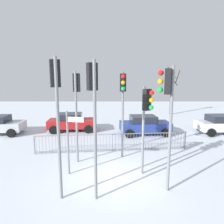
{
  "coord_description": "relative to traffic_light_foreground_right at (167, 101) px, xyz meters",
  "views": [
    {
      "loc": [
        -0.05,
        -7.84,
        4.19
      ],
      "look_at": [
        -0.04,
        3.2,
        2.36
      ],
      "focal_mm": 31.45,
      "sensor_mm": 36.0,
      "label": 1
    }
  ],
  "objects": [
    {
      "name": "traffic_light_rear_right",
      "position": [
        -3.74,
        2.76,
        -0.06
      ],
      "size": [
        0.35,
        0.57,
        4.59
      ],
      "rotation": [
        0.0,
        0.0,
        6.15
      ],
      "color": "slate",
      "rests_on": "ground"
    },
    {
      "name": "traffic_light_mid_right",
      "position": [
        -0.53,
        1.21,
        -0.56
      ],
      "size": [
        0.45,
        0.48,
        3.91
      ],
      "rotation": [
        0.0,
        0.0,
        3.8
      ],
      "color": "slate",
      "rests_on": "ground"
    },
    {
      "name": "traffic_light_foreground_left",
      "position": [
        -1.43,
        3.11,
        -0.06
      ],
      "size": [
        0.33,
        0.57,
        4.59
      ],
      "rotation": [
        0.0,
        0.0,
        3.11
      ],
      "color": "slate",
      "rests_on": "ground"
    },
    {
      "name": "car_blue_far",
      "position": [
        0.51,
        7.74,
        -2.66
      ],
      "size": [
        3.93,
        2.2,
        1.47
      ],
      "rotation": [
        0.0,
        0.0,
        0.09
      ],
      "color": "navy",
      "rests_on": "ground"
    },
    {
      "name": "traffic_light_mid_left",
      "position": [
        -2.63,
        -0.44,
        0.11
      ],
      "size": [
        0.42,
        0.51,
        4.83
      ],
      "rotation": [
        0.0,
        0.0,
        0.55
      ],
      "color": "slate",
      "rests_on": "ground"
    },
    {
      "name": "car_white_near",
      "position": [
        6.63,
        8.0,
        -2.66
      ],
      "size": [
        3.88,
        2.09,
        1.47
      ],
      "rotation": [
        0.0,
        0.0,
        0.05
      ],
      "color": "silver",
      "rests_on": "ground"
    },
    {
      "name": "ground_plane",
      "position": [
        -1.94,
        0.88,
        -3.42
      ],
      "size": [
        60.0,
        60.0,
        0.0
      ],
      "primitive_type": "plane",
      "color": "silver"
    },
    {
      "name": "pedestrian_guard_railing",
      "position": [
        -1.96,
        4.08,
        -2.87
      ],
      "size": [
        8.91,
        0.92,
        1.07
      ],
      "rotation": [
        0.0,
        0.0,
        0.1
      ],
      "color": "slate",
      "rests_on": "ground"
    },
    {
      "name": "direction_sign_post",
      "position": [
        -3.86,
        1.29,
        -1.81
      ],
      "size": [
        0.78,
        0.19,
        2.86
      ],
      "rotation": [
        0.0,
        0.0,
        -0.18
      ],
      "color": "slate",
      "rests_on": "ground"
    },
    {
      "name": "bare_tree_left",
      "position": [
        5.19,
        16.65,
        -0.6
      ],
      "size": [
        1.43,
        1.42,
        5.7
      ],
      "color": "#473828",
      "rests_on": "ground"
    },
    {
      "name": "car_red_trailing",
      "position": [
        -5.31,
        8.8,
        -2.66
      ],
      "size": [
        3.93,
        2.2,
        1.47
      ],
      "rotation": [
        0.0,
        0.0,
        0.09
      ],
      "color": "maroon",
      "rests_on": "ground"
    },
    {
      "name": "traffic_light_rear_left",
      "position": [
        -3.85,
        -0.41,
        0.19
      ],
      "size": [
        0.4,
        0.53,
        4.94
      ],
      "rotation": [
        0.0,
        0.0,
        0.43
      ],
      "color": "slate",
      "rests_on": "ground"
    },
    {
      "name": "traffic_light_foreground_right",
      "position": [
        0.0,
        0.0,
        0.0
      ],
      "size": [
        0.56,
        0.37,
        4.67
      ],
      "rotation": [
        0.0,
        0.0,
        1.3
      ],
      "color": "slate",
      "rests_on": "ground"
    }
  ]
}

